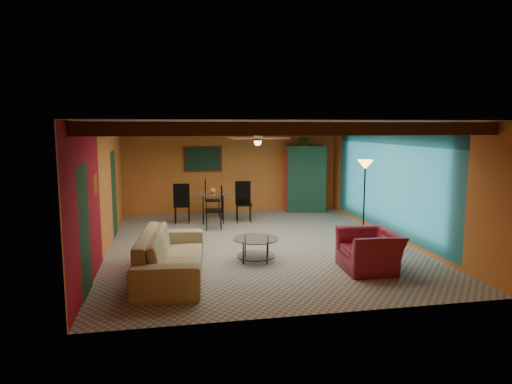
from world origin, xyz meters
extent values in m
cube|color=gray|center=(0.00, 0.00, 0.00)|extent=(6.50, 8.00, 0.01)
cube|color=silver|center=(0.00, 0.00, 2.70)|extent=(6.50, 8.00, 0.01)
cube|color=orange|center=(0.00, 4.00, 1.35)|extent=(6.50, 0.02, 2.70)
cube|color=maroon|center=(-3.25, 0.00, 1.35)|extent=(0.02, 8.00, 2.70)
cube|color=teal|center=(3.25, 0.00, 1.35)|extent=(0.02, 8.00, 2.70)
imported|color=#9B8D64|center=(-1.91, -1.92, 0.39)|extent=(1.30, 2.78, 0.79)
imported|color=maroon|center=(1.65, -2.25, 0.36)|extent=(1.02, 1.16, 0.72)
cube|color=maroon|center=(2.20, 3.70, 0.99)|extent=(1.23, 0.81, 1.98)
cube|color=black|center=(-0.90, 3.96, 1.65)|extent=(1.05, 0.03, 0.65)
imported|color=#26661E|center=(2.20, 3.70, 2.19)|extent=(0.40, 0.35, 0.43)
imported|color=orange|center=(-0.75, 2.52, 1.21)|extent=(0.18, 0.18, 0.18)
camera|label=1|loc=(-1.94, -9.83, 2.61)|focal=32.09mm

